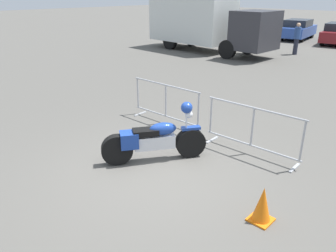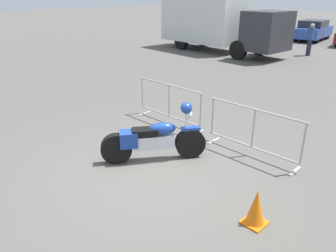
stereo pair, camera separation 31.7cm
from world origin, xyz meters
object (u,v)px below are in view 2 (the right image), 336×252
(box_truck, at_px, (215,22))
(parked_car_black, at_px, (273,26))
(crowd_barrier_near, at_px, (169,103))
(pedestrian, at_px, (310,38))
(crowd_barrier_far, at_px, (253,132))
(parked_car_blue, at_px, (313,30))
(motorcycle, at_px, (154,139))
(traffic_cone, at_px, (256,208))

(box_truck, relative_size, parked_car_black, 1.64)
(crowd_barrier_near, height_order, pedestrian, pedestrian)
(pedestrian, bearing_deg, parked_car_black, -15.50)
(crowd_barrier_far, distance_m, parked_car_black, 20.60)
(crowd_barrier_far, distance_m, box_truck, 13.24)
(parked_car_black, height_order, parked_car_blue, parked_car_black)
(motorcycle, xyz_separation_m, parked_car_black, (-8.78, 19.61, 0.31))
(crowd_barrier_near, distance_m, parked_car_black, 19.47)
(motorcycle, xyz_separation_m, box_truck, (-7.71, 11.31, 1.17))
(pedestrian, height_order, traffic_cone, pedestrian)
(parked_car_black, bearing_deg, crowd_barrier_far, -159.23)
(crowd_barrier_far, relative_size, pedestrian, 1.32)
(motorcycle, distance_m, pedestrian, 14.32)
(parked_car_black, xyz_separation_m, traffic_cone, (11.37, -19.84, -0.49))
(parked_car_blue, bearing_deg, crowd_barrier_near, -174.51)
(box_truck, height_order, traffic_cone, box_truck)
(pedestrian, bearing_deg, motorcycle, 133.52)
(crowd_barrier_near, bearing_deg, parked_car_black, 112.64)
(box_truck, bearing_deg, crowd_barrier_far, -45.29)
(crowd_barrier_near, distance_m, pedestrian, 12.45)
(crowd_barrier_far, height_order, traffic_cone, crowd_barrier_far)
(pedestrian, bearing_deg, crowd_barrier_near, 129.50)
(parked_car_black, relative_size, pedestrian, 2.80)
(box_truck, bearing_deg, traffic_cone, -46.45)
(parked_car_blue, height_order, pedestrian, pedestrian)
(box_truck, xyz_separation_m, parked_car_blue, (1.87, 8.67, -0.93))
(box_truck, height_order, parked_car_blue, box_truck)
(motorcycle, height_order, crowd_barrier_near, motorcycle)
(parked_car_black, relative_size, parked_car_blue, 1.10)
(parked_car_black, distance_m, traffic_cone, 22.87)
(motorcycle, height_order, parked_car_black, parked_car_black)
(crowd_barrier_far, height_order, parked_car_blue, parked_car_blue)
(crowd_barrier_far, xyz_separation_m, traffic_cone, (1.31, -1.87, -0.27))
(motorcycle, xyz_separation_m, crowd_barrier_near, (-1.28, 1.64, 0.08))
(crowd_barrier_near, distance_m, parked_car_blue, 18.89)
(motorcycle, bearing_deg, crowd_barrier_far, -4.30)
(crowd_barrier_near, relative_size, parked_car_blue, 0.52)
(motorcycle, distance_m, traffic_cone, 2.61)
(parked_car_black, distance_m, parked_car_blue, 2.96)
(box_truck, height_order, pedestrian, box_truck)
(box_truck, bearing_deg, crowd_barrier_near, -54.61)
(parked_car_black, distance_m, pedestrian, 7.92)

